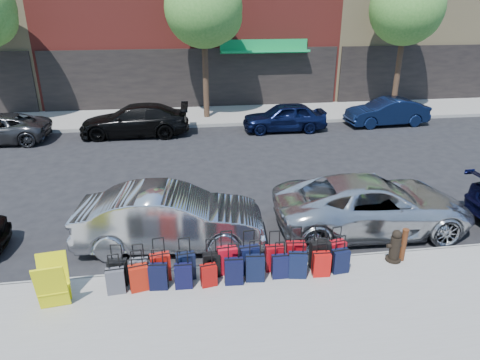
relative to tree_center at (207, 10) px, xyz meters
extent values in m
plane|color=black|center=(-0.64, -9.50, -5.41)|extent=(120.00, 120.00, 0.00)
cube|color=gray|center=(-0.64, -16.00, -5.34)|extent=(60.00, 4.00, 0.15)
cube|color=gray|center=(-0.64, 0.50, -5.34)|extent=(60.00, 4.00, 0.15)
cube|color=gray|center=(-0.64, -13.98, -5.34)|extent=(60.00, 0.08, 0.15)
cube|color=gray|center=(-0.64, -1.52, -5.34)|extent=(60.00, 0.08, 0.15)
cube|color=black|center=(-0.64, 2.45, -3.71)|extent=(16.66, 0.15, 3.40)
cube|color=#0E8341|center=(3.36, 2.10, -2.21)|extent=(5.00, 0.91, 0.27)
cube|color=#0E8341|center=(3.36, 2.40, -1.86)|extent=(5.00, 0.10, 0.60)
cube|color=black|center=(15.36, 2.45, -3.71)|extent=(14.70, 0.15, 3.40)
cylinder|color=black|center=(-0.14, 0.00, -2.86)|extent=(0.30, 0.30, 4.80)
sphere|color=#3A7D29|center=(-0.14, 0.00, 0.11)|extent=(3.80, 3.80, 3.80)
sphere|color=#3A7D29|center=(0.46, 0.00, -0.27)|extent=(2.58, 2.58, 2.58)
cylinder|color=black|center=(10.36, 0.00, -2.86)|extent=(0.30, 0.30, 4.80)
sphere|color=#3A7D29|center=(10.36, 0.00, 0.11)|extent=(3.80, 3.80, 3.80)
sphere|color=#3A7D29|center=(10.96, 0.00, -0.27)|extent=(2.58, 2.58, 2.58)
cube|color=black|center=(-3.08, -14.34, -4.97)|extent=(0.41, 0.25, 0.59)
cylinder|color=black|center=(-3.08, -14.34, -4.33)|extent=(0.22, 0.05, 0.03)
cube|color=#414147|center=(-2.63, -14.34, -4.98)|extent=(0.39, 0.22, 0.57)
cylinder|color=black|center=(-2.63, -14.34, -4.35)|extent=(0.21, 0.04, 0.03)
cube|color=#A5120A|center=(-2.18, -14.31, -4.95)|extent=(0.45, 0.30, 0.63)
cylinder|color=black|center=(-2.18, -14.31, -4.26)|extent=(0.24, 0.07, 0.03)
cube|color=black|center=(-1.63, -14.34, -4.95)|extent=(0.44, 0.28, 0.62)
cylinder|color=black|center=(-1.63, -14.34, -4.29)|extent=(0.23, 0.06, 0.03)
cube|color=black|center=(-1.07, -14.32, -4.98)|extent=(0.38, 0.21, 0.56)
cylinder|color=black|center=(-1.07, -14.32, -4.37)|extent=(0.21, 0.03, 0.03)
cube|color=#B20B1A|center=(-0.71, -14.25, -4.94)|extent=(0.45, 0.27, 0.64)
cylinder|color=black|center=(-0.71, -14.25, -4.24)|extent=(0.24, 0.05, 0.03)
cube|color=black|center=(-0.22, -14.32, -4.94)|extent=(0.46, 0.28, 0.65)
cylinder|color=black|center=(-0.22, -14.32, -4.23)|extent=(0.24, 0.06, 0.03)
cube|color=maroon|center=(0.36, -14.30, -4.96)|extent=(0.41, 0.24, 0.60)
cylinder|color=black|center=(0.36, -14.30, -4.30)|extent=(0.23, 0.04, 0.03)
cube|color=maroon|center=(0.85, -14.26, -4.95)|extent=(0.44, 0.27, 0.63)
cylinder|color=black|center=(0.85, -14.26, -4.26)|extent=(0.24, 0.05, 0.03)
cube|color=black|center=(1.40, -14.35, -4.93)|extent=(0.44, 0.25, 0.66)
cylinder|color=black|center=(1.40, -14.35, -4.22)|extent=(0.25, 0.04, 0.03)
cube|color=#A10A13|center=(1.83, -14.26, -4.97)|extent=(0.42, 0.28, 0.58)
cylinder|color=black|center=(1.83, -14.26, -4.34)|extent=(0.22, 0.07, 0.03)
cube|color=#424248|center=(-3.10, -14.62, -4.99)|extent=(0.39, 0.25, 0.55)
cylinder|color=black|center=(-3.10, -14.62, -4.38)|extent=(0.21, 0.05, 0.03)
cube|color=#9F190A|center=(-2.63, -14.60, -4.97)|extent=(0.43, 0.30, 0.58)
cylinder|color=black|center=(-2.63, -14.60, -4.35)|extent=(0.22, 0.08, 0.03)
cube|color=black|center=(-2.22, -14.61, -4.98)|extent=(0.40, 0.26, 0.57)
cylinder|color=black|center=(-2.22, -14.61, -4.36)|extent=(0.22, 0.05, 0.03)
cube|color=black|center=(-1.69, -14.65, -4.99)|extent=(0.38, 0.23, 0.55)
cylinder|color=black|center=(-1.69, -14.65, -4.39)|extent=(0.21, 0.04, 0.03)
cube|color=maroon|center=(-1.16, -14.66, -5.01)|extent=(0.36, 0.25, 0.50)
cylinder|color=black|center=(-1.16, -14.66, -4.47)|extent=(0.19, 0.06, 0.03)
cube|color=black|center=(-0.62, -14.66, -4.97)|extent=(0.41, 0.25, 0.58)
cylinder|color=black|center=(-0.62, -14.66, -4.34)|extent=(0.22, 0.05, 0.03)
cube|color=black|center=(-0.14, -14.62, -4.96)|extent=(0.43, 0.28, 0.59)
cylinder|color=black|center=(-0.14, -14.62, -4.32)|extent=(0.23, 0.06, 0.03)
cube|color=black|center=(0.42, -14.59, -5.00)|extent=(0.36, 0.21, 0.53)
cylinder|color=black|center=(0.42, -14.59, -4.42)|extent=(0.20, 0.03, 0.03)
cube|color=black|center=(0.80, -14.63, -4.97)|extent=(0.43, 0.29, 0.58)
cylinder|color=black|center=(0.80, -14.63, -4.33)|extent=(0.22, 0.07, 0.03)
cube|color=#B40E0B|center=(1.34, -14.65, -4.98)|extent=(0.39, 0.24, 0.56)
cylinder|color=black|center=(1.34, -14.65, -4.37)|extent=(0.21, 0.04, 0.03)
cube|color=black|center=(1.80, -14.59, -4.99)|extent=(0.40, 0.26, 0.55)
cylinder|color=black|center=(1.80, -14.59, -4.38)|extent=(0.21, 0.05, 0.03)
cylinder|color=black|center=(3.23, -14.33, -5.23)|extent=(0.36, 0.36, 0.06)
cylinder|color=black|center=(3.23, -14.33, -4.92)|extent=(0.24, 0.24, 0.57)
sphere|color=black|center=(3.23, -14.33, -4.56)|extent=(0.22, 0.22, 0.22)
cylinder|color=black|center=(3.23, -14.33, -4.86)|extent=(0.41, 0.11, 0.10)
cylinder|color=#38190C|center=(3.43, -14.34, -4.86)|extent=(0.13, 0.13, 0.80)
cylinder|color=#38190C|center=(3.43, -14.34, -4.46)|extent=(0.15, 0.15, 0.04)
cube|color=yellow|center=(-4.24, -15.03, -4.74)|extent=(0.60, 0.33, 1.04)
cube|color=yellow|center=(-4.29, -14.66, -4.74)|extent=(0.60, 0.33, 1.04)
cube|color=yellow|center=(-4.26, -14.85, -4.89)|extent=(0.62, 0.45, 0.02)
imported|color=#AEB0B5|center=(-1.96, -12.62, -4.64)|extent=(4.82, 2.07, 1.54)
imported|color=silver|center=(3.45, -12.53, -4.68)|extent=(5.37, 2.62, 1.47)
imported|color=black|center=(-3.66, -2.48, -4.69)|extent=(5.06, 2.22, 1.45)
imported|color=#0B1233|center=(3.40, -2.71, -4.73)|extent=(4.02, 1.68, 1.36)
imported|color=#0D1939|center=(8.77, -2.43, -4.74)|extent=(4.16, 1.64, 1.35)
camera|label=1|loc=(-1.59, -22.33, 0.39)|focal=32.00mm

